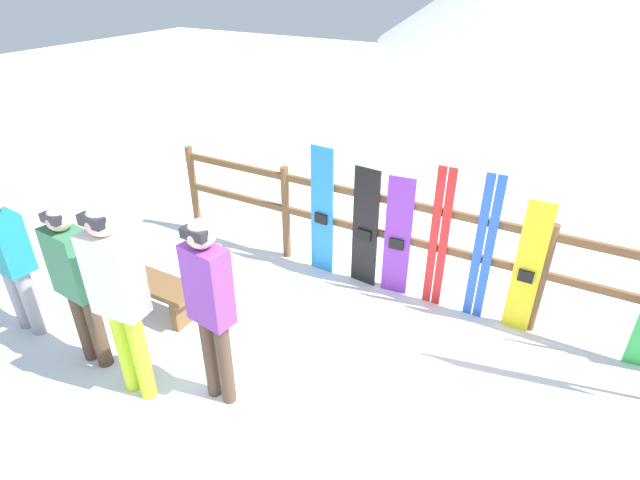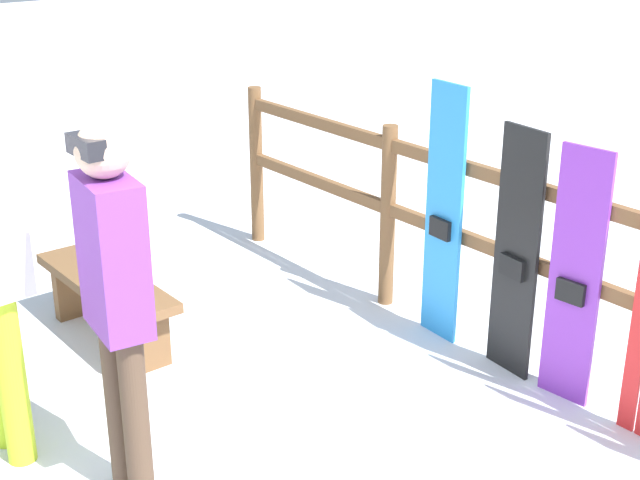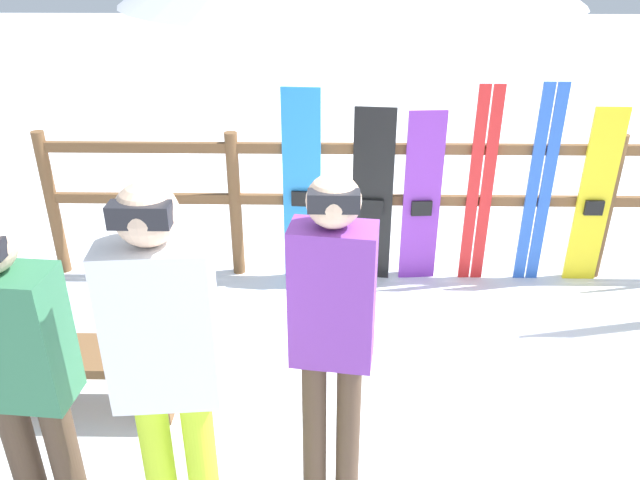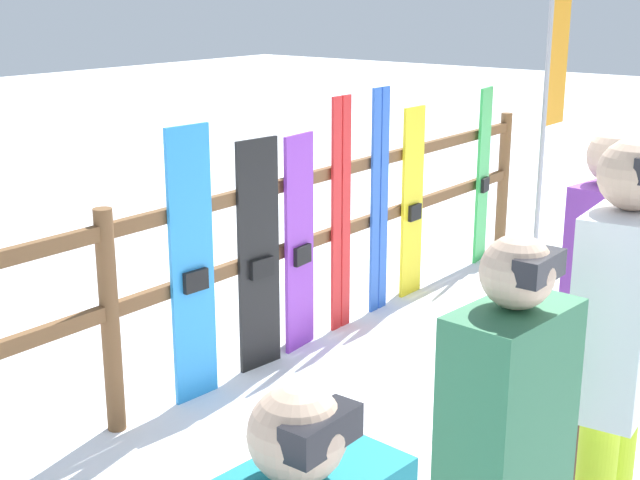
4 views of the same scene
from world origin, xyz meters
name	(u,v)px [view 1 (image 1 of 4)]	position (x,y,z in m)	size (l,w,h in m)	color
ground_plane	(298,418)	(0.00, 0.00, 0.00)	(40.00, 40.00, 0.00)	white
fence	(400,233)	(0.00, 2.17, 0.73)	(6.07, 0.10, 1.22)	brown
bench	(149,287)	(-2.15, 0.48, 0.31)	(1.23, 0.36, 0.43)	brown
person_white	(118,292)	(-1.38, -0.42, 1.08)	(0.45, 0.27, 1.83)	#B7D826
person_plaid_green	(76,278)	(-2.04, -0.34, 0.95)	(0.45, 0.27, 1.63)	#4C3828
person_purple	(210,300)	(-0.71, -0.12, 1.05)	(0.39, 0.25, 1.75)	#4C3828
person_teal	(9,256)	(-3.02, -0.34, 0.88)	(0.49, 0.29, 1.54)	gray
snowboard_blue	(322,212)	(-0.95, 2.12, 0.79)	(0.30, 0.07, 1.58)	#288CE0
snowboard_black_stripe	(365,229)	(-0.39, 2.12, 0.72)	(0.32, 0.08, 1.44)	black
snowboard_purple	(397,238)	(0.00, 2.12, 0.70)	(0.30, 0.07, 1.42)	purple
ski_pair_red	(439,239)	(0.45, 2.12, 0.81)	(0.20, 0.02, 1.61)	red
ski_pair_blue	(483,250)	(0.91, 2.12, 0.81)	(0.19, 0.02, 1.63)	blue
snowboard_yellow	(528,269)	(1.35, 2.12, 0.72)	(0.26, 0.06, 1.45)	yellow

